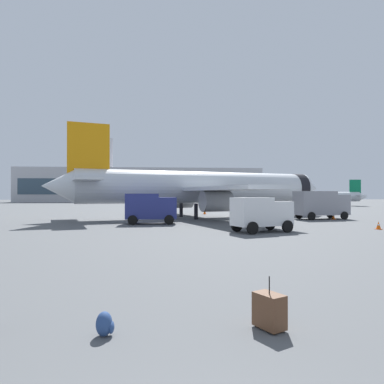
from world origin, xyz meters
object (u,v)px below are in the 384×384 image
(cargo_van, at_px, (261,213))
(safety_cone_outer, at_px, (205,211))
(safety_cone_far, at_px, (379,225))
(safety_cone_near, at_px, (333,216))
(safety_cone_mid, at_px, (255,213))
(airplane_taxiing, at_px, (321,197))
(airplane_at_gate, at_px, (202,188))
(traveller_backpack, at_px, (105,324))
(service_truck, at_px, (150,207))
(fuel_truck, at_px, (321,204))
(rolling_suitcase, at_px, (269,311))

(cargo_van, xyz_separation_m, safety_cone_outer, (-1.36, 24.23, -1.06))
(safety_cone_far, bearing_deg, safety_cone_near, 80.37)
(cargo_van, bearing_deg, safety_cone_mid, 76.49)
(airplane_taxiing, distance_m, safety_cone_near, 49.99)
(airplane_taxiing, bearing_deg, airplane_at_gate, -129.55)
(cargo_van, bearing_deg, safety_cone_outer, 93.22)
(airplane_at_gate, relative_size, traveller_backpack, 72.93)
(safety_cone_near, bearing_deg, service_truck, -167.69)
(fuel_truck, distance_m, safety_cone_near, 1.97)
(rolling_suitcase, relative_size, traveller_backpack, 2.29)
(service_truck, relative_size, safety_cone_mid, 7.47)
(fuel_truck, relative_size, safety_cone_far, 9.67)
(airplane_taxiing, distance_m, traveller_backpack, 86.97)
(airplane_at_gate, distance_m, fuel_truck, 13.90)
(airplane_taxiing, height_order, safety_cone_near, airplane_taxiing)
(fuel_truck, xyz_separation_m, safety_cone_near, (1.29, -0.45, -1.42))
(airplane_at_gate, height_order, rolling_suitcase, airplane_at_gate)
(fuel_truck, xyz_separation_m, traveller_backpack, (-19.12, -31.68, -1.54))
(safety_cone_mid, bearing_deg, rolling_suitcase, -104.40)
(airplane_taxiing, relative_size, safety_cone_far, 33.90)
(service_truck, bearing_deg, rolling_suitcase, -82.68)
(service_truck, distance_m, traveller_backpack, 26.79)
(safety_cone_near, xyz_separation_m, traveller_backpack, (-20.40, -31.22, -0.12))
(safety_cone_near, relative_size, rolling_suitcase, 0.64)
(service_truck, distance_m, cargo_van, 11.78)
(safety_cone_mid, bearing_deg, cargo_van, -103.51)
(fuel_truck, relative_size, safety_cone_near, 8.92)
(fuel_truck, xyz_separation_m, safety_cone_outer, (-12.03, 11.18, -1.38))
(safety_cone_outer, bearing_deg, airplane_at_gate, -99.47)
(traveller_backpack, bearing_deg, safety_cone_mid, 71.08)
(airplane_at_gate, height_order, cargo_van, airplane_at_gate)
(fuel_truck, relative_size, rolling_suitcase, 5.75)
(safety_cone_mid, bearing_deg, safety_cone_outer, 147.09)
(airplane_at_gate, bearing_deg, safety_cone_near, -15.48)
(airplane_at_gate, xyz_separation_m, safety_cone_far, (12.66, -15.38, -3.33))
(airplane_at_gate, height_order, service_truck, airplane_at_gate)
(airplane_taxiing, distance_m, safety_cone_far, 61.21)
(safety_cone_mid, height_order, traveller_backpack, safety_cone_mid)
(airplane_taxiing, height_order, safety_cone_mid, airplane_taxiing)
(airplane_at_gate, relative_size, safety_cone_mid, 54.00)
(safety_cone_near, height_order, traveller_backpack, safety_cone_near)
(fuel_truck, bearing_deg, airplane_taxiing, 64.95)
(safety_cone_mid, bearing_deg, safety_cone_far, -74.72)
(airplane_at_gate, height_order, safety_cone_near, airplane_at_gate)
(cargo_van, relative_size, safety_cone_outer, 6.08)
(safety_cone_outer, xyz_separation_m, traveller_backpack, (-7.08, -42.86, -0.16))
(rolling_suitcase, bearing_deg, service_truck, 97.32)
(airplane_taxiing, relative_size, safety_cone_mid, 34.22)
(airplane_at_gate, bearing_deg, safety_cone_outer, 80.53)
(safety_cone_near, height_order, safety_cone_outer, safety_cone_outer)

